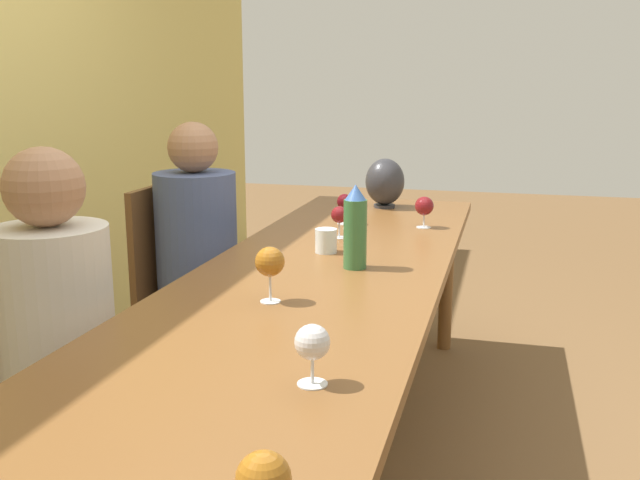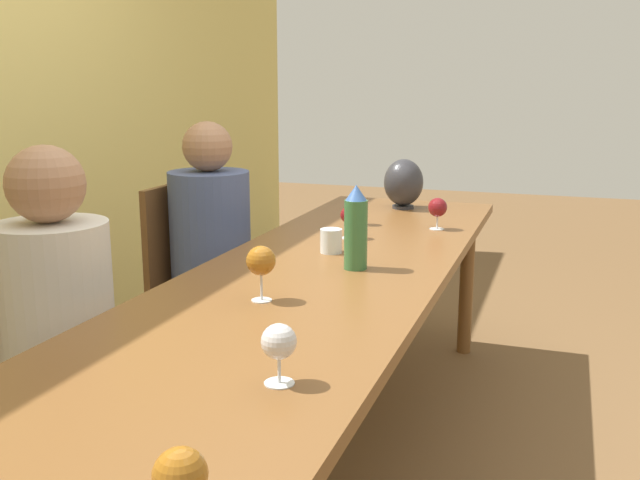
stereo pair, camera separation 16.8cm
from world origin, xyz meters
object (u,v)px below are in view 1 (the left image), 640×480
at_px(water_tumbler, 326,241).
at_px(wine_glass_2, 312,343).
at_px(wine_glass_4, 339,216).
at_px(chair_near, 39,376).
at_px(person_far, 200,254).
at_px(wine_glass_0, 270,262).
at_px(wine_glass_5, 345,203).
at_px(vase, 385,182).
at_px(chair_far, 183,287).
at_px(person_near, 60,332).
at_px(water_bottle, 355,228).
at_px(wine_glass_1, 424,206).

xyz_separation_m(water_tumbler, wine_glass_2, (-1.12, -0.26, 0.04)).
distance_m(wine_glass_4, chair_near, 1.23).
bearing_deg(wine_glass_2, person_far, 32.11).
height_order(wine_glass_0, wine_glass_5, wine_glass_0).
height_order(wine_glass_0, wine_glass_2, wine_glass_0).
relative_size(wine_glass_2, person_far, 0.11).
distance_m(wine_glass_4, wine_glass_5, 0.28).
bearing_deg(chair_near, vase, -24.40).
height_order(vase, chair_far, vase).
bearing_deg(person_near, chair_far, 5.02).
xyz_separation_m(wine_glass_4, chair_far, (0.05, 0.71, -0.36)).
relative_size(vase, wine_glass_0, 1.51).
bearing_deg(water_tumbler, wine_glass_5, 5.82).
distance_m(wine_glass_0, person_near, 0.68).
height_order(water_tumbler, wine_glass_5, wine_glass_5).
height_order(water_bottle, person_far, person_far).
distance_m(water_bottle, person_far, 0.95).
bearing_deg(wine_glass_5, wine_glass_0, -177.46).
xyz_separation_m(wine_glass_2, person_near, (0.43, 0.89, -0.21)).
height_order(wine_glass_1, wine_glass_4, wine_glass_1).
relative_size(wine_glass_5, chair_far, 0.14).
height_order(wine_glass_1, wine_glass_5, same).
relative_size(water_bottle, person_near, 0.23).
bearing_deg(wine_glass_0, water_tumbler, -0.30).
bearing_deg(water_bottle, wine_glass_0, 160.58).
distance_m(water_bottle, wine_glass_5, 0.74).
distance_m(vase, person_far, 0.99).
xyz_separation_m(water_tumbler, chair_far, (0.30, 0.72, -0.31)).
distance_m(wine_glass_2, person_far, 1.69).
bearing_deg(chair_far, vase, -48.05).
height_order(water_tumbler, wine_glass_4, wine_glass_4).
distance_m(wine_glass_0, wine_glass_5, 1.14).
bearing_deg(person_far, water_tumbler, -115.60).
bearing_deg(person_near, wine_glass_0, -82.98).
height_order(wine_glass_0, wine_glass_4, wine_glass_0).
relative_size(wine_glass_1, person_near, 0.11).
distance_m(water_tumbler, person_near, 0.95).
height_order(water_tumbler, vase, vase).
relative_size(water_bottle, wine_glass_5, 2.11).
bearing_deg(chair_near, wine_glass_5, -28.72).
bearing_deg(person_near, vase, -21.88).
height_order(wine_glass_5, person_far, person_far).
xyz_separation_m(wine_glass_5, person_near, (-1.21, 0.58, -0.22)).
height_order(wine_glass_4, person_far, person_far).
distance_m(chair_far, person_far, 0.18).
xyz_separation_m(vase, person_near, (-1.67, 0.67, -0.25)).
bearing_deg(water_tumbler, wine_glass_1, -28.01).
bearing_deg(wine_glass_2, person_near, 64.35).
bearing_deg(person_near, person_far, -0.00).
distance_m(vase, wine_glass_5, 0.47).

